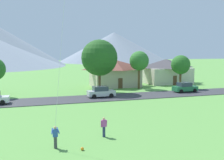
% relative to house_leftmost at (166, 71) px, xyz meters
% --- Properties ---
extents(road_strip, '(160.00, 6.12, 0.08)m').
position_rel_house_leftmost_xyz_m(road_strip, '(-23.86, -14.18, -2.75)').
color(road_strip, '#38383D').
rests_on(road_strip, ground).
extents(mountain_far_west_ridge, '(72.94, 72.94, 19.50)m').
position_rel_house_leftmost_xyz_m(mountain_far_west_ridge, '(25.59, 114.53, 6.96)').
color(mountain_far_west_ridge, gray).
rests_on(mountain_far_west_ridge, ground).
extents(house_leftmost, '(10.33, 8.38, 5.38)m').
position_rel_house_leftmost_xyz_m(house_leftmost, '(0.00, 0.00, 0.00)').
color(house_leftmost, beige).
rests_on(house_leftmost, ground).
extents(house_right_center, '(9.96, 6.89, 5.42)m').
position_rel_house_leftmost_xyz_m(house_right_center, '(-12.72, -2.03, 0.02)').
color(house_right_center, beige).
rests_on(house_right_center, ground).
extents(tree_near_left, '(3.69, 3.69, 7.17)m').
position_rel_house_leftmost_xyz_m(tree_near_left, '(-9.41, -6.49, 2.49)').
color(tree_near_left, brown).
rests_on(tree_near_left, ground).
extents(tree_left_of_center, '(3.64, 3.64, 6.39)m').
position_rel_house_leftmost_xyz_m(tree_left_of_center, '(-1.67, -8.55, 1.75)').
color(tree_left_of_center, brown).
rests_on(tree_left_of_center, ground).
extents(tree_center, '(6.18, 6.18, 9.12)m').
position_rel_house_leftmost_xyz_m(tree_center, '(-17.90, -9.06, 3.24)').
color(tree_center, brown).
rests_on(tree_center, ground).
extents(parked_car_silver_west_end, '(4.21, 2.10, 1.68)m').
position_rel_house_leftmost_xyz_m(parked_car_silver_west_end, '(-18.94, -13.68, -1.92)').
color(parked_car_silver_west_end, '#B7BCC1').
rests_on(parked_car_silver_west_end, road_strip).
extents(parked_car_green_mid_west, '(4.24, 2.15, 1.68)m').
position_rel_house_leftmost_xyz_m(parked_car_green_mid_west, '(-3.67, -13.19, -1.92)').
color(parked_car_green_mid_west, '#237042').
rests_on(parked_car_green_mid_west, road_strip).
extents(watcher_person, '(0.56, 0.24, 1.68)m').
position_rel_house_leftmost_xyz_m(watcher_person, '(-23.74, -31.97, -1.91)').
color(watcher_person, navy).
rests_on(watcher_person, ground).
extents(soccer_ball, '(0.24, 0.24, 0.24)m').
position_rel_house_leftmost_xyz_m(soccer_ball, '(-26.08, -34.40, -2.67)').
color(soccer_ball, orange).
rests_on(soccer_ball, ground).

